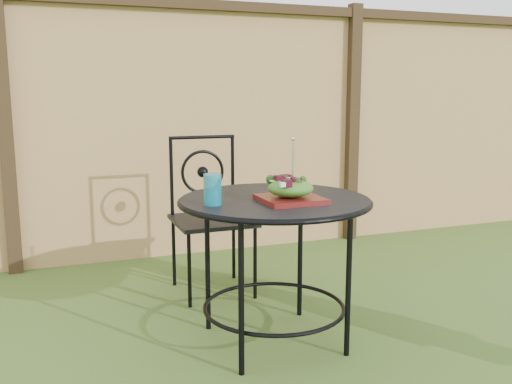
# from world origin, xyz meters

# --- Properties ---
(fence) EXTENTS (8.00, 0.12, 1.90)m
(fence) POSITION_xyz_m (-0.00, 2.19, 0.95)
(fence) COLOR #DEAC6E
(fence) RESTS_ON ground
(patio_table) EXTENTS (0.92, 0.92, 0.72)m
(patio_table) POSITION_xyz_m (-0.06, 0.51, 0.59)
(patio_table) COLOR black
(patio_table) RESTS_ON ground
(patio_chair) EXTENTS (0.46, 0.46, 0.95)m
(patio_chair) POSITION_xyz_m (-0.14, 1.36, 0.50)
(patio_chair) COLOR black
(patio_chair) RESTS_ON ground
(salad_plate) EXTENTS (0.27, 0.27, 0.02)m
(salad_plate) POSITION_xyz_m (-0.03, 0.40, 0.74)
(salad_plate) COLOR #4E0B10
(salad_plate) RESTS_ON patio_table
(salad) EXTENTS (0.21, 0.21, 0.08)m
(salad) POSITION_xyz_m (-0.03, 0.40, 0.79)
(salad) COLOR #235614
(salad) RESTS_ON salad_plate
(fork) EXTENTS (0.01, 0.01, 0.18)m
(fork) POSITION_xyz_m (-0.02, 0.40, 0.92)
(fork) COLOR silver
(fork) RESTS_ON salad
(drinking_glass) EXTENTS (0.08, 0.08, 0.14)m
(drinking_glass) POSITION_xyz_m (-0.39, 0.46, 0.79)
(drinking_glass) COLOR #0C7891
(drinking_glass) RESTS_ON patio_table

